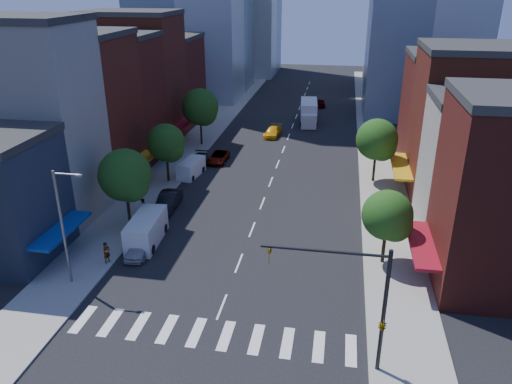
% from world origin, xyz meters
% --- Properties ---
extents(ground, '(220.00, 220.00, 0.00)m').
position_xyz_m(ground, '(0.00, 0.00, 0.00)').
color(ground, black).
rests_on(ground, ground).
extents(sidewalk_left, '(5.00, 120.00, 0.15)m').
position_xyz_m(sidewalk_left, '(-12.50, 40.00, 0.07)').
color(sidewalk_left, gray).
rests_on(sidewalk_left, ground).
extents(sidewalk_right, '(5.00, 120.00, 0.15)m').
position_xyz_m(sidewalk_right, '(12.50, 40.00, 0.07)').
color(sidewalk_right, gray).
rests_on(sidewalk_right, ground).
extents(crosswalk, '(19.00, 3.00, 0.01)m').
position_xyz_m(crosswalk, '(0.00, -3.00, 0.01)').
color(crosswalk, silver).
rests_on(crosswalk, ground).
extents(bldg_left_1, '(12.00, 8.00, 18.00)m').
position_xyz_m(bldg_left_1, '(-21.00, 12.00, 9.00)').
color(bldg_left_1, silver).
rests_on(bldg_left_1, ground).
extents(bldg_left_2, '(12.00, 9.00, 16.00)m').
position_xyz_m(bldg_left_2, '(-21.00, 20.50, 8.00)').
color(bldg_left_2, maroon).
rests_on(bldg_left_2, ground).
extents(bldg_left_3, '(12.00, 8.00, 15.00)m').
position_xyz_m(bldg_left_3, '(-21.00, 29.00, 7.50)').
color(bldg_left_3, '#571B15').
rests_on(bldg_left_3, ground).
extents(bldg_left_4, '(12.00, 9.00, 17.00)m').
position_xyz_m(bldg_left_4, '(-21.00, 37.50, 8.50)').
color(bldg_left_4, maroon).
rests_on(bldg_left_4, ground).
extents(bldg_left_5, '(12.00, 10.00, 13.00)m').
position_xyz_m(bldg_left_5, '(-21.00, 47.00, 6.50)').
color(bldg_left_5, '#571B15').
rests_on(bldg_left_5, ground).
extents(bldg_right_1, '(12.00, 8.00, 12.00)m').
position_xyz_m(bldg_right_1, '(21.00, 15.00, 6.00)').
color(bldg_right_1, silver).
rests_on(bldg_right_1, ground).
extents(bldg_right_2, '(12.00, 10.00, 15.00)m').
position_xyz_m(bldg_right_2, '(21.00, 24.00, 7.50)').
color(bldg_right_2, maroon).
rests_on(bldg_right_2, ground).
extents(bldg_right_3, '(12.00, 10.00, 13.00)m').
position_xyz_m(bldg_right_3, '(21.00, 34.00, 6.50)').
color(bldg_right_3, '#571B15').
rests_on(bldg_right_3, ground).
extents(traffic_signal, '(7.24, 2.24, 8.00)m').
position_xyz_m(traffic_signal, '(9.94, -4.50, 4.16)').
color(traffic_signal, black).
rests_on(traffic_signal, sidewalk_right).
extents(streetlight, '(2.25, 0.25, 9.00)m').
position_xyz_m(streetlight, '(-11.81, 1.00, 5.28)').
color(streetlight, slate).
rests_on(streetlight, sidewalk_left).
extents(tree_left_near, '(4.80, 4.80, 7.30)m').
position_xyz_m(tree_left_near, '(-11.35, 10.92, 4.87)').
color(tree_left_near, black).
rests_on(tree_left_near, sidewalk_left).
extents(tree_left_mid, '(4.20, 4.20, 6.65)m').
position_xyz_m(tree_left_mid, '(-11.35, 21.92, 4.53)').
color(tree_left_mid, black).
rests_on(tree_left_mid, sidewalk_left).
extents(tree_left_far, '(5.00, 5.00, 7.75)m').
position_xyz_m(tree_left_far, '(-11.35, 35.92, 5.20)').
color(tree_left_far, black).
rests_on(tree_left_far, sidewalk_left).
extents(tree_right_near, '(4.00, 4.00, 6.20)m').
position_xyz_m(tree_right_near, '(11.65, 7.92, 4.19)').
color(tree_right_near, black).
rests_on(tree_right_near, sidewalk_right).
extents(tree_right_far, '(4.60, 4.60, 7.20)m').
position_xyz_m(tree_right_far, '(11.65, 25.92, 4.86)').
color(tree_right_far, black).
rests_on(tree_right_far, sidewalk_right).
extents(parked_car_front, '(1.90, 4.18, 1.39)m').
position_xyz_m(parked_car_front, '(-8.50, 5.96, 0.70)').
color(parked_car_front, '#A3A2A7').
rests_on(parked_car_front, ground).
extents(parked_car_second, '(1.90, 5.03, 1.64)m').
position_xyz_m(parked_car_second, '(-9.15, 15.13, 0.82)').
color(parked_car_second, black).
rests_on(parked_car_second, ground).
extents(parked_car_third, '(2.19, 4.61, 1.27)m').
position_xyz_m(parked_car_third, '(-7.50, 29.62, 0.64)').
color(parked_car_third, '#999999').
rests_on(parked_car_third, ground).
extents(parked_car_rear, '(2.29, 5.13, 1.46)m').
position_xyz_m(parked_car_rear, '(-9.50, 27.27, 0.73)').
color(parked_car_rear, black).
rests_on(parked_car_rear, ground).
extents(cargo_van_near, '(2.65, 5.85, 2.43)m').
position_xyz_m(cargo_van_near, '(-8.66, 7.94, 1.20)').
color(cargo_van_near, silver).
rests_on(cargo_van_near, ground).
extents(cargo_van_far, '(2.40, 4.70, 1.91)m').
position_xyz_m(cargo_van_far, '(-9.52, 24.25, 0.95)').
color(cargo_van_far, white).
rests_on(cargo_van_far, ground).
extents(taxi, '(2.48, 4.96, 1.38)m').
position_xyz_m(taxi, '(-2.28, 41.89, 0.69)').
color(taxi, '#EBA60C').
rests_on(taxi, ground).
extents(traffic_car_oncoming, '(2.21, 4.89, 1.56)m').
position_xyz_m(traffic_car_oncoming, '(2.03, 51.08, 0.78)').
color(traffic_car_oncoming, black).
rests_on(traffic_car_oncoming, ground).
extents(traffic_car_far, '(1.97, 4.11, 1.35)m').
position_xyz_m(traffic_car_far, '(3.62, 61.88, 0.68)').
color(traffic_car_far, '#999999').
rests_on(traffic_car_far, ground).
extents(box_truck, '(3.19, 8.66, 3.42)m').
position_xyz_m(box_truck, '(2.29, 50.33, 1.62)').
color(box_truck, silver).
rests_on(box_truck, ground).
extents(pedestrian_near, '(0.65, 0.77, 1.78)m').
position_xyz_m(pedestrian_near, '(-10.50, 4.09, 1.04)').
color(pedestrian_near, '#999999').
rests_on(pedestrian_near, sidewalk_left).
extents(pedestrian_far, '(0.74, 0.88, 1.62)m').
position_xyz_m(pedestrian_far, '(-11.05, 13.19, 0.96)').
color(pedestrian_far, '#999999').
rests_on(pedestrian_far, sidewalk_left).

